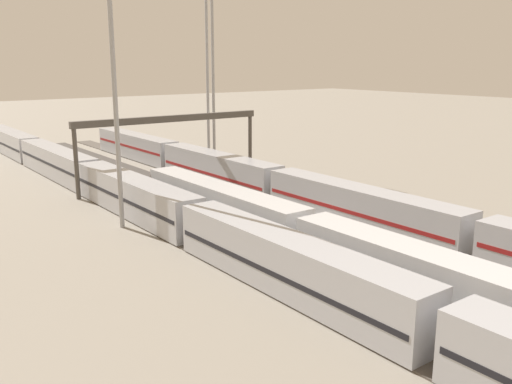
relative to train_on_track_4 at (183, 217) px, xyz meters
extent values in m
plane|color=gray|center=(-4.22, -10.00, -2.06)|extent=(400.00, 400.00, 0.00)
cube|color=#4C443D|center=(-4.22, -20.00, -2.00)|extent=(140.00, 2.80, 0.12)
cube|color=#4C443D|center=(-4.22, -15.00, -2.00)|extent=(140.00, 2.80, 0.12)
cube|color=#3D3833|center=(-4.22, -10.00, -2.00)|extent=(140.00, 2.80, 0.12)
cube|color=#4C443D|center=(-4.22, -5.00, -2.00)|extent=(140.00, 2.80, 0.12)
cube|color=#4C443D|center=(-4.22, 0.00, -2.00)|extent=(140.00, 2.80, 0.12)
cube|color=#A8AAB2|center=(-14.24, 0.00, -0.04)|extent=(23.00, 3.00, 3.80)
cube|color=black|center=(-14.24, 0.00, -0.30)|extent=(22.40, 3.06, 0.36)
cube|color=#A8AAB2|center=(9.96, 0.00, -0.04)|extent=(23.00, 3.00, 3.80)
cube|color=black|center=(9.96, 0.00, 0.00)|extent=(22.40, 3.06, 0.36)
cube|color=#A8AAB2|center=(34.16, 0.00, -0.04)|extent=(23.00, 3.00, 3.80)
cube|color=black|center=(34.16, 0.00, 0.11)|extent=(22.40, 3.06, 0.36)
cube|color=#A8AAB2|center=(58.36, 0.00, -0.04)|extent=(23.00, 3.00, 3.80)
cube|color=black|center=(58.36, 0.00, -0.14)|extent=(22.40, 3.06, 0.36)
cube|color=#A8AAB2|center=(-6.75, -15.00, -0.04)|extent=(23.00, 3.00, 3.80)
cube|color=maroon|center=(-6.75, -15.00, -0.23)|extent=(22.40, 3.06, 0.36)
cube|color=#A8AAB2|center=(17.45, -15.00, -0.04)|extent=(23.00, 3.00, 3.80)
cube|color=maroon|center=(17.45, -15.00, -0.54)|extent=(22.40, 3.06, 0.36)
cube|color=#A8AAB2|center=(41.65, -15.00, -0.04)|extent=(23.00, 3.00, 3.80)
cube|color=maroon|center=(41.65, -15.00, 0.06)|extent=(22.40, 3.06, 0.36)
cube|color=silver|center=(-22.52, -5.00, -0.04)|extent=(23.00, 3.00, 3.80)
cube|color=silver|center=(1.68, -5.00, -0.04)|extent=(23.00, 3.00, 3.80)
cylinder|color=#9EA0A5|center=(29.77, -22.35, 10.63)|extent=(0.44, 0.44, 25.37)
cylinder|color=#9EA0A5|center=(6.90, 2.67, 9.10)|extent=(0.44, 0.44, 22.33)
cylinder|color=#9EA0A5|center=(33.24, -23.54, 10.40)|extent=(0.44, 0.44, 24.92)
cylinder|color=#4C4742|center=(20.23, -22.10, 1.94)|extent=(0.50, 0.50, 8.00)
cylinder|color=#4C4742|center=(20.23, 2.10, 1.94)|extent=(0.50, 0.50, 8.00)
cube|color=#4C4742|center=(20.23, -10.00, 6.34)|extent=(0.70, 25.00, 0.80)
camera|label=1|loc=(-41.22, 22.87, 13.22)|focal=39.15mm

